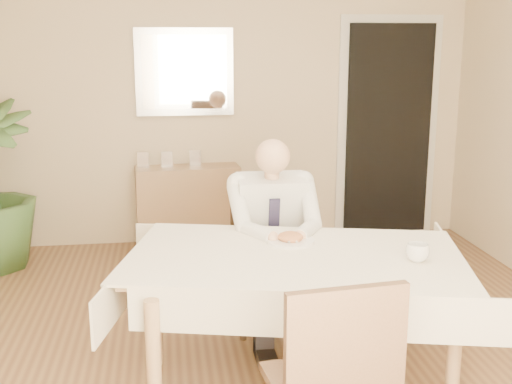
{
  "coord_description": "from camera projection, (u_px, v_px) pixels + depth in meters",
  "views": [
    {
      "loc": [
        -0.52,
        -3.28,
        1.81
      ],
      "look_at": [
        0.0,
        0.35,
        0.95
      ],
      "focal_mm": 45.0,
      "sensor_mm": 36.0,
      "label": 1
    }
  ],
  "objects": [
    {
      "name": "room",
      "position": [
        265.0,
        142.0,
        3.35
      ],
      "size": [
        5.0,
        5.02,
        2.6
      ],
      "color": "brown",
      "rests_on": "ground"
    },
    {
      "name": "doorway",
      "position": [
        388.0,
        130.0,
        6.01
      ],
      "size": [
        0.96,
        0.07,
        2.1
      ],
      "color": "beige",
      "rests_on": "ground"
    },
    {
      "name": "mirror",
      "position": [
        185.0,
        72.0,
        5.63
      ],
      "size": [
        0.86,
        0.04,
        0.76
      ],
      "color": "silver",
      "rests_on": "room"
    },
    {
      "name": "dining_table",
      "position": [
        294.0,
        270.0,
        3.29
      ],
      "size": [
        1.95,
        1.41,
        0.75
      ],
      "rotation": [
        0.0,
        0.0,
        -0.24
      ],
      "color": "olive",
      "rests_on": "ground"
    },
    {
      "name": "chair_far",
      "position": [
        267.0,
        241.0,
        4.17
      ],
      "size": [
        0.5,
        0.5,
        0.96
      ],
      "rotation": [
        0.0,
        0.0,
        -0.1
      ],
      "color": "#3C291B",
      "rests_on": "ground"
    },
    {
      "name": "chair_near",
      "position": [
        336.0,
        379.0,
        2.45
      ],
      "size": [
        0.51,
        0.51,
        0.97
      ],
      "rotation": [
        0.0,
        0.0,
        0.12
      ],
      "color": "#3C291B",
      "rests_on": "ground"
    },
    {
      "name": "seated_man",
      "position": [
        275.0,
        233.0,
        3.86
      ],
      "size": [
        0.48,
        0.72,
        1.24
      ],
      "color": "silver",
      "rests_on": "ground"
    },
    {
      "name": "plate",
      "position": [
        290.0,
        241.0,
        3.47
      ],
      "size": [
        0.26,
        0.26,
        0.02
      ],
      "primitive_type": "cylinder",
      "color": "white",
      "rests_on": "dining_table"
    },
    {
      "name": "food",
      "position": [
        290.0,
        237.0,
        3.46
      ],
      "size": [
        0.14,
        0.14,
        0.06
      ],
      "primitive_type": "ellipsoid",
      "color": "brown",
      "rests_on": "dining_table"
    },
    {
      "name": "knife",
      "position": [
        300.0,
        241.0,
        3.41
      ],
      "size": [
        0.01,
        0.13,
        0.01
      ],
      "primitive_type": "cylinder",
      "rotation": [
        1.57,
        0.0,
        0.0
      ],
      "color": "silver",
      "rests_on": "dining_table"
    },
    {
      "name": "fork",
      "position": [
        285.0,
        242.0,
        3.4
      ],
      "size": [
        0.01,
        0.13,
        0.01
      ],
      "primitive_type": "cylinder",
      "rotation": [
        1.57,
        0.0,
        0.0
      ],
      "color": "silver",
      "rests_on": "dining_table"
    },
    {
      "name": "coffee_mug",
      "position": [
        418.0,
        253.0,
        3.16
      ],
      "size": [
        0.12,
        0.12,
        0.09
      ],
      "primitive_type": "imported",
      "rotation": [
        0.0,
        0.0,
        -0.06
      ],
      "color": "white",
      "rests_on": "dining_table"
    },
    {
      "name": "sideboard",
      "position": [
        188.0,
        207.0,
        5.75
      ],
      "size": [
        0.94,
        0.38,
        0.73
      ],
      "primitive_type": "cube",
      "rotation": [
        0.0,
        0.0,
        0.08
      ],
      "color": "olive",
      "rests_on": "ground"
    },
    {
      "name": "photo_frame_left",
      "position": [
        143.0,
        160.0,
        5.61
      ],
      "size": [
        0.1,
        0.02,
        0.14
      ],
      "primitive_type": "cube",
      "color": "silver",
      "rests_on": "sideboard"
    },
    {
      "name": "photo_frame_center",
      "position": [
        167.0,
        159.0,
        5.64
      ],
      "size": [
        0.1,
        0.02,
        0.14
      ],
      "primitive_type": "cube",
      "color": "silver",
      "rests_on": "sideboard"
    },
    {
      "name": "photo_frame_right",
      "position": [
        195.0,
        158.0,
        5.71
      ],
      "size": [
        0.1,
        0.02,
        0.14
      ],
      "primitive_type": "cube",
      "color": "silver",
      "rests_on": "sideboard"
    }
  ]
}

